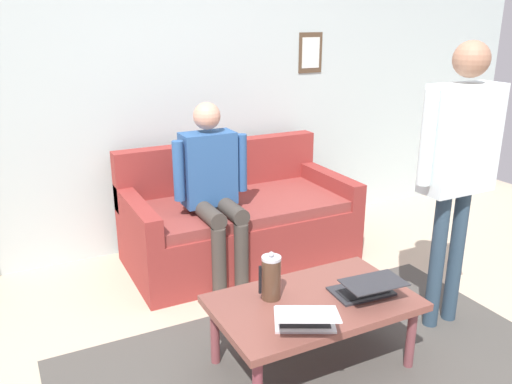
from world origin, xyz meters
TOP-DOWN VIEW (x-y plane):
  - area_rug at (0.01, -0.11)m, footprint 2.71×1.62m
  - back_wall at (-0.00, -2.20)m, footprint 7.04×0.11m
  - couch at (-0.21, -1.64)m, footprint 1.71×0.89m
  - coffee_table at (0.01, -0.21)m, footprint 1.07×0.65m
  - laptop_left at (-0.26, -0.12)m, footprint 0.35×0.34m
  - laptop_center at (0.19, -0.01)m, footprint 0.43×0.46m
  - french_press at (0.21, -0.33)m, footprint 0.12×0.10m
  - person_standing at (-0.94, -0.21)m, footprint 0.59×0.20m
  - person_seated at (0.08, -1.41)m, footprint 0.55×0.51m

SIDE VIEW (x-z plane):
  - area_rug at x=0.01m, z-range 0.00..0.01m
  - couch at x=-0.21m, z-range -0.13..0.75m
  - coffee_table at x=0.01m, z-range 0.16..0.56m
  - laptop_left at x=-0.26m, z-range 0.39..0.51m
  - laptop_center at x=0.19m, z-range 0.38..0.52m
  - french_press at x=0.21m, z-range 0.39..0.66m
  - person_seated at x=0.08m, z-range 0.09..1.37m
  - person_standing at x=-0.94m, z-range 0.24..1.96m
  - back_wall at x=0.00m, z-range 0.00..2.70m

